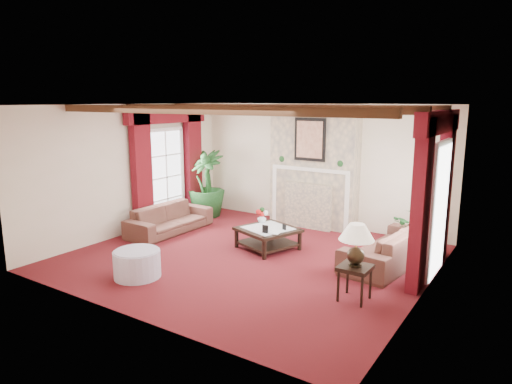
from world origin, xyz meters
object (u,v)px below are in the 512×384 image
Objects in this scene: sofa_left at (170,214)px; potted_palm at (206,198)px; coffee_table at (268,238)px; side_table at (354,283)px; sofa_right at (390,240)px; ottoman at (137,264)px.

potted_palm is (-0.20, 1.48, 0.06)m from sofa_left.
side_table is at bearing -10.29° from coffee_table.
sofa_right is 2.30× the size of coffee_table.
sofa_left is 1.20× the size of potted_palm.
potted_palm reaches higher than ottoman.
coffee_table is at bearing -70.88° from sofa_right.
sofa_right is 4.80m from potted_palm.
coffee_table is 2.55m from ottoman.
side_table is 0.68× the size of ottoman.
sofa_left is 2.55m from ottoman.
sofa_left is 2.36m from coffee_table.
coffee_table is (2.35, 0.19, -0.19)m from sofa_left.
coffee_table is (2.55, -1.29, -0.25)m from potted_palm.
sofa_left is at bearing -82.34° from potted_palm.
sofa_right reaches higher than ottoman.
sofa_right is 3.03× the size of ottoman.
sofa_right reaches higher than coffee_table.
ottoman is (1.54, -3.64, -0.23)m from potted_palm.
ottoman is (1.34, -2.16, -0.17)m from sofa_left.
potted_palm is 5.41m from side_table.
coffee_table is (-2.18, -0.45, -0.23)m from sofa_right.
sofa_left is at bearing -155.94° from coffee_table.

